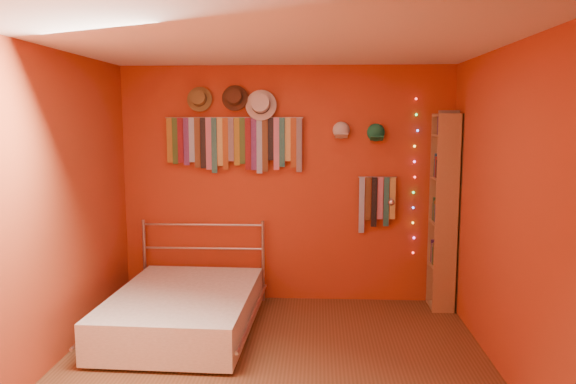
% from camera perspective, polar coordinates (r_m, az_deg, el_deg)
% --- Properties ---
extents(ground, '(3.50, 3.50, 0.00)m').
position_cam_1_polar(ground, '(4.62, -1.47, -17.54)').
color(ground, brown).
rests_on(ground, ground).
extents(back_wall, '(3.50, 0.02, 2.50)m').
position_cam_1_polar(back_wall, '(5.97, -0.18, 0.75)').
color(back_wall, '#963818').
rests_on(back_wall, ground).
extents(right_wall, '(0.02, 3.50, 2.50)m').
position_cam_1_polar(right_wall, '(4.46, 21.52, -2.12)').
color(right_wall, '#963818').
rests_on(right_wall, ground).
extents(left_wall, '(0.02, 3.50, 2.50)m').
position_cam_1_polar(left_wall, '(4.71, -23.25, -1.70)').
color(left_wall, '#963818').
rests_on(left_wall, ground).
extents(ceiling, '(3.50, 3.50, 0.02)m').
position_cam_1_polar(ceiling, '(4.22, -1.59, 14.94)').
color(ceiling, white).
rests_on(ceiling, back_wall).
extents(tie_rack, '(1.45, 0.03, 0.59)m').
position_cam_1_polar(tie_rack, '(5.92, -5.45, 5.14)').
color(tie_rack, '#A9A9AE').
rests_on(tie_rack, back_wall).
extents(small_tie_rack, '(0.40, 0.03, 0.60)m').
position_cam_1_polar(small_tie_rack, '(5.95, 8.98, -0.79)').
color(small_tie_rack, '#A9A9AE').
rests_on(small_tie_rack, back_wall).
extents(fedora_olive, '(0.26, 0.14, 0.26)m').
position_cam_1_polar(fedora_olive, '(5.96, -9.05, 9.37)').
color(fedora_olive, brown).
rests_on(fedora_olive, back_wall).
extents(fedora_brown, '(0.27, 0.15, 0.27)m').
position_cam_1_polar(fedora_brown, '(5.89, -5.47, 9.57)').
color(fedora_brown, '#432618').
rests_on(fedora_brown, back_wall).
extents(fedora_white, '(0.32, 0.18, 0.32)m').
position_cam_1_polar(fedora_white, '(5.85, -2.79, 8.91)').
color(fedora_white, silver).
rests_on(fedora_white, back_wall).
extents(cap_white, '(0.18, 0.22, 0.18)m').
position_cam_1_polar(cap_white, '(5.87, 5.42, 6.25)').
color(cap_white, silver).
rests_on(cap_white, back_wall).
extents(cap_green, '(0.18, 0.23, 0.18)m').
position_cam_1_polar(cap_green, '(5.90, 8.92, 5.98)').
color(cap_green, '#19714A').
rests_on(cap_green, back_wall).
extents(fairy_lights, '(0.05, 0.02, 1.64)m').
position_cam_1_polar(fairy_lights, '(6.00, 12.73, 1.48)').
color(fairy_lights, '#FF3333').
rests_on(fairy_lights, back_wall).
extents(reading_lamp, '(0.07, 0.28, 0.08)m').
position_cam_1_polar(reading_lamp, '(5.81, 10.43, -0.99)').
color(reading_lamp, '#A9A9AE').
rests_on(reading_lamp, back_wall).
extents(bookshelf, '(0.25, 0.34, 2.00)m').
position_cam_1_polar(bookshelf, '(5.92, 15.92, -1.87)').
color(bookshelf, '#996645').
rests_on(bookshelf, ground).
extents(bed, '(1.37, 1.83, 0.87)m').
position_cam_1_polar(bed, '(5.35, -10.55, -11.71)').
color(bed, '#A9A9AE').
rests_on(bed, ground).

